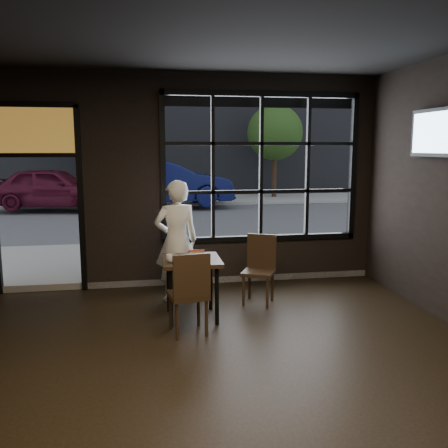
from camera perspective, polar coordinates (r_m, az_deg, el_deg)
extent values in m
cube|color=black|center=(4.24, -0.36, -20.74)|extent=(6.00, 7.00, 0.02)
cube|color=black|center=(7.36, 4.48, 6.77)|extent=(3.06, 0.12, 2.28)
cube|color=orange|center=(7.29, -21.98, 10.45)|extent=(1.20, 0.06, 0.70)
cube|color=#545456|center=(27.72, -8.45, 4.68)|extent=(60.00, 41.00, 0.04)
cube|color=#5B5956|center=(27.18, -8.79, 20.52)|extent=(28.00, 12.00, 15.00)
cube|color=black|center=(5.93, -3.90, -7.73)|extent=(0.71, 0.71, 0.76)
cube|color=black|center=(5.45, -4.37, -8.17)|extent=(0.48, 0.48, 0.96)
cube|color=black|center=(6.46, 4.16, -5.56)|extent=(0.54, 0.54, 0.93)
imported|color=white|center=(6.55, -5.74, -2.02)|extent=(0.67, 0.50, 1.68)
imported|color=silver|center=(5.66, -6.41, -4.13)|extent=(0.14, 0.14, 0.10)
cube|color=black|center=(6.38, 24.25, 10.00)|extent=(0.11, 1.00, 0.58)
imported|color=#0C113F|center=(16.46, -7.47, 4.88)|extent=(5.00, 2.30, 1.59)
imported|color=#4B0E1F|center=(16.70, -19.86, 4.11)|extent=(4.25, 2.24, 1.38)
cylinder|color=#332114|center=(19.02, -15.78, 5.85)|extent=(0.20, 0.20, 2.23)
sphere|color=#2C4E1A|center=(19.01, -16.02, 11.32)|extent=(2.43, 2.43, 2.43)
cylinder|color=#332114|center=(19.65, 6.06, 5.98)|extent=(0.19, 0.19, 2.06)
sphere|color=#2F601B|center=(19.63, 6.15, 10.88)|extent=(2.24, 2.24, 2.24)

